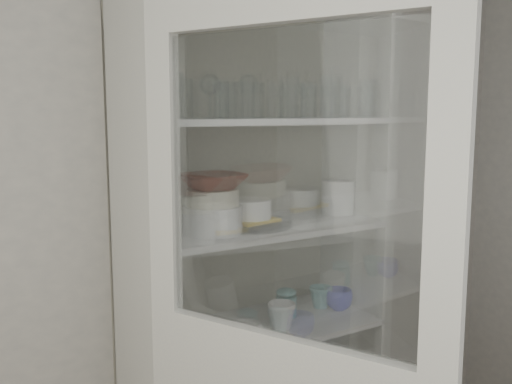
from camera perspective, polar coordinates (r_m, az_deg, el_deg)
wall_back at (r=2.27m, az=-7.32°, el=-1.81°), size 3.60×0.02×2.60m
pantry_cabinet at (r=2.31m, az=-0.83°, el=-10.80°), size 1.00×0.45×2.10m
tumbler_0 at (r=1.85m, az=-9.19°, el=9.20°), size 0.08×0.08×0.13m
tumbler_1 at (r=1.94m, az=-2.81°, el=9.14°), size 0.08×0.08×0.12m
tumbler_2 at (r=1.94m, az=-1.06°, el=9.18°), size 0.06×0.06×0.13m
tumbler_3 at (r=2.13m, az=5.31°, el=9.07°), size 0.08×0.08×0.13m
tumbler_4 at (r=2.14m, az=7.42°, el=9.42°), size 0.09×0.09×0.16m
tumbler_5 at (r=2.24m, az=8.61°, el=8.94°), size 0.08×0.08×0.13m
tumbler_6 at (r=2.26m, az=11.05°, el=9.12°), size 0.08×0.08×0.15m
tumbler_7 at (r=1.97m, az=-7.28°, el=9.24°), size 0.08×0.08×0.13m
tumbler_8 at (r=1.97m, az=-8.34°, el=9.49°), size 0.09×0.09×0.15m
tumbler_9 at (r=2.15m, az=0.02°, el=9.13°), size 0.08×0.08×0.13m
tumbler_10 at (r=2.08m, az=-3.42°, el=9.07°), size 0.08×0.08×0.12m
tumbler_11 at (r=2.22m, az=3.36°, el=9.41°), size 0.08×0.08×0.16m
goblet_0 at (r=2.04m, az=-9.90°, el=9.44°), size 0.07×0.07×0.16m
goblet_1 at (r=2.13m, az=-4.59°, el=9.72°), size 0.08×0.08×0.17m
goblet_2 at (r=2.23m, az=-0.76°, el=9.76°), size 0.08×0.08×0.18m
goblet_3 at (r=2.43m, az=6.92°, el=9.18°), size 0.07×0.07×0.15m
plate_stack_front at (r=2.01m, az=-4.34°, el=-2.74°), size 0.21×0.21×0.10m
plate_stack_back at (r=2.12m, az=-10.42°, el=-2.67°), size 0.23×0.23×0.07m
cream_bowl at (r=2.00m, az=-4.36°, el=-0.54°), size 0.22×0.22×0.06m
terracotta_bowl at (r=1.99m, az=-4.38°, el=1.06°), size 0.23×0.23×0.06m
glass_platter at (r=2.14m, az=-0.64°, el=-3.17°), size 0.41×0.41×0.02m
yellow_trivet at (r=2.13m, az=-0.64°, el=-2.77°), size 0.20×0.20×0.01m
white_ramekin at (r=2.13m, az=-0.64°, el=-1.68°), size 0.19×0.19×0.07m
grey_bowl_stack at (r=2.41m, az=8.20°, el=-0.51°), size 0.13×0.13×0.14m
mug_blue at (r=2.46m, az=8.31°, el=-10.57°), size 0.12×0.12×0.09m
mug_teal at (r=2.47m, az=6.49°, el=-10.40°), size 0.11×0.11×0.09m
mug_white at (r=2.23m, az=2.58°, el=-12.26°), size 0.13×0.13×0.10m
teal_jar at (r=2.36m, az=3.05°, el=-11.14°), size 0.08×0.08×0.10m
measuring_cups at (r=2.20m, az=-1.44°, el=-13.50°), size 0.09×0.09×0.04m
white_canister at (r=2.09m, az=-9.98°, el=-13.15°), size 0.13×0.13×0.14m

